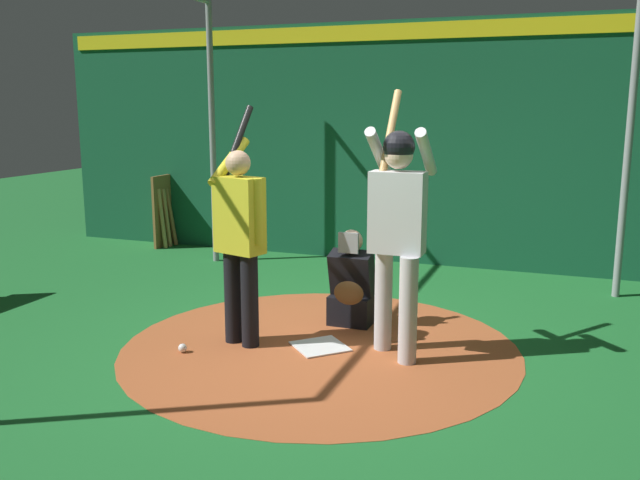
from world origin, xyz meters
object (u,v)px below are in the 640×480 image
object	(u,v)px
catcher	(352,288)
baseball_0	(183,348)
home_plate	(320,346)
visitor	(240,234)
batter	(397,221)
bat_rack	(166,213)

from	to	relation	value
catcher	baseball_0	size ratio (longest dim) A/B	12.40
home_plate	visitor	distance (m)	1.19
batter	visitor	world-z (taller)	batter
catcher	visitor	distance (m)	1.29
bat_rack	baseball_0	xyz separation A→B (m)	(3.79, 2.60, -0.45)
batter	catcher	bearing A→B (deg)	-138.54
batter	baseball_0	xyz separation A→B (m)	(0.58, -1.69, -1.10)
catcher	baseball_0	bearing A→B (deg)	-41.61
home_plate	batter	world-z (taller)	batter
visitor	bat_rack	world-z (taller)	visitor
catcher	home_plate	bearing A→B (deg)	-4.48
visitor	baseball_0	world-z (taller)	visitor
batter	visitor	size ratio (longest dim) A/B	1.06
home_plate	catcher	xyz separation A→B (m)	(-0.72, 0.06, 0.34)
home_plate	batter	size ratio (longest dim) A/B	0.19
catcher	bat_rack	xyz separation A→B (m)	(-2.55, -3.70, 0.14)
batter	home_plate	bearing A→B (deg)	-85.25
batter	bat_rack	xyz separation A→B (m)	(-3.22, -4.29, -0.65)
batter	bat_rack	size ratio (longest dim) A/B	2.08
home_plate	catcher	world-z (taller)	catcher
bat_rack	visitor	bearing A→B (deg)	41.04
home_plate	catcher	size ratio (longest dim) A/B	0.46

